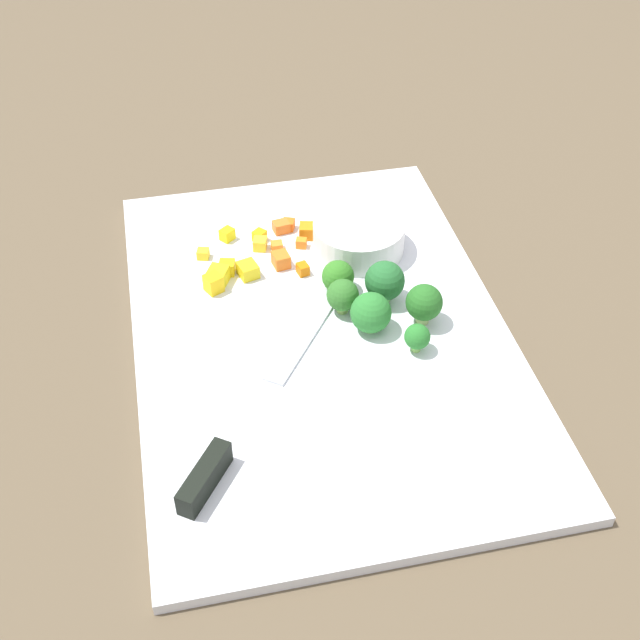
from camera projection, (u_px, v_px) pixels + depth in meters
The scene contains 25 objects.
ground_plane at pixel (320, 336), 0.86m from camera, with size 4.00×4.00×0.00m, color brown.
cutting_board at pixel (320, 332), 0.86m from camera, with size 0.55×0.37×0.01m, color white.
prep_bowl at pixel (359, 237), 0.94m from camera, with size 0.10×0.10×0.04m, color white.
chef_knife at pixel (245, 420), 0.75m from camera, with size 0.30×0.22×0.02m.
carrot_dice_0 at pixel (277, 246), 0.95m from camera, with size 0.01×0.01×0.01m, color orange.
carrot_dice_1 at pixel (292, 224), 0.98m from camera, with size 0.01×0.01×0.01m, color orange.
carrot_dice_2 at pixel (308, 231), 0.96m from camera, with size 0.02×0.02×0.02m, color orange.
carrot_dice_3 at pixel (301, 243), 0.95m from camera, with size 0.01×0.01×0.01m, color orange.
carrot_dice_4 at pixel (281, 227), 0.97m from camera, with size 0.02×0.02×0.01m, color orange.
carrot_dice_5 at pixel (302, 269), 0.91m from camera, with size 0.01×0.01×0.01m, color orange.
carrot_dice_6 at pixel (281, 260), 0.92m from camera, with size 0.02×0.02×0.02m, color orange.
pepper_dice_0 at pixel (218, 276), 0.90m from camera, with size 0.02×0.02×0.02m, color yellow.
pepper_dice_1 at pixel (203, 254), 0.94m from camera, with size 0.01×0.01×0.01m, color yellow.
pepper_dice_2 at pixel (213, 283), 0.89m from camera, with size 0.02×0.02×0.02m, color yellow.
pepper_dice_3 at pixel (227, 268), 0.91m from camera, with size 0.02×0.02×0.02m, color yellow.
pepper_dice_4 at pixel (259, 236), 0.96m from camera, with size 0.01×0.01×0.01m, color yellow.
pepper_dice_5 at pixel (227, 234), 0.96m from camera, with size 0.01×0.01×0.01m, color yellow.
pepper_dice_6 at pixel (260, 244), 0.95m from camera, with size 0.01×0.02×0.01m, color yellow.
pepper_dice_7 at pixel (248, 270), 0.91m from camera, with size 0.02×0.02×0.02m, color yellow.
broccoli_floret_0 at pixel (338, 277), 0.88m from camera, with size 0.03×0.03×0.04m.
broccoli_floret_1 at pixel (417, 337), 0.82m from camera, with size 0.03×0.03×0.03m.
broccoli_floret_2 at pixel (424, 303), 0.84m from camera, with size 0.04×0.04×0.05m.
broccoli_floret_3 at pixel (371, 313), 0.84m from camera, with size 0.04×0.04×0.04m.
broccoli_floret_4 at pixel (385, 281), 0.87m from camera, with size 0.04×0.04×0.05m.
broccoli_floret_5 at pixel (343, 296), 0.86m from camera, with size 0.03×0.03×0.04m.
Camera 1 is at (-0.61, 0.13, 0.59)m, focal length 46.95 mm.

